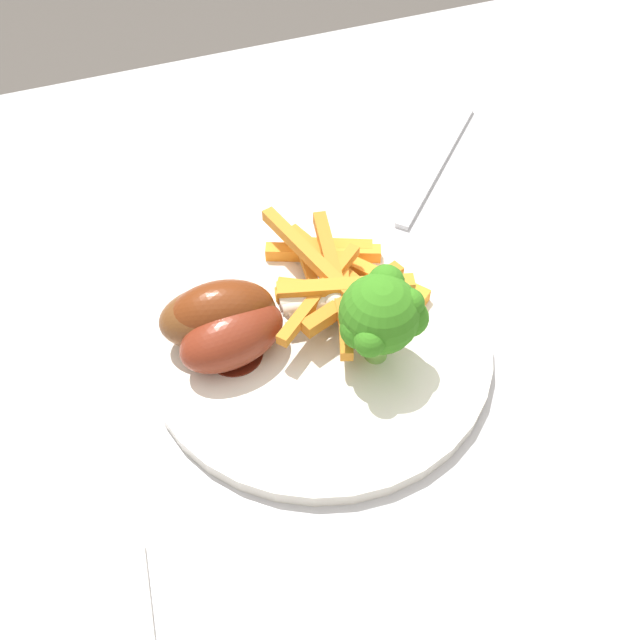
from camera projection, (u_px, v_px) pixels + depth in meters
ground_plane at (330, 625)px, 1.06m from camera, size 6.00×6.00×0.00m
dining_table at (338, 409)px, 0.59m from camera, size 1.18×0.85×0.70m
dinner_plate at (320, 343)px, 0.51m from camera, size 0.25×0.25×0.01m
broccoli_floret_front at (381, 315)px, 0.46m from camera, size 0.06×0.06×0.07m
carrot_fries_pile at (335, 276)px, 0.52m from camera, size 0.13×0.15×0.03m
chicken_drumstick_near at (226, 316)px, 0.48m from camera, size 0.14×0.06×0.05m
chicken_drumstick_far at (240, 333)px, 0.48m from camera, size 0.13×0.06×0.04m
chicken_drumstick_extra at (229, 313)px, 0.48m from camera, size 0.13×0.05×0.05m
fork at (437, 163)px, 0.64m from camera, size 0.14×0.14×0.00m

